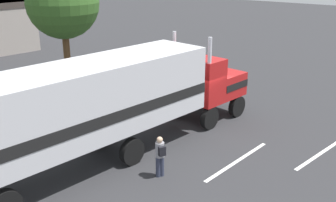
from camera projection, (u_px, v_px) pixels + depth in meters
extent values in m
plane|color=#2D2D30|center=(199.00, 122.00, 20.46)|extent=(120.00, 120.00, 0.00)
cube|color=silver|center=(237.00, 161.00, 16.48)|extent=(4.39, 0.63, 0.01)
cube|color=silver|center=(322.00, 153.00, 17.21)|extent=(4.36, 0.95, 0.01)
cube|color=#B21919|center=(217.00, 82.00, 21.16)|extent=(2.14, 2.73, 1.20)
cube|color=#B21919|center=(198.00, 79.00, 19.90)|extent=(1.74, 2.67, 2.20)
cube|color=silver|center=(228.00, 78.00, 21.79)|extent=(0.38, 2.09, 1.08)
cube|color=black|center=(217.00, 81.00, 21.14)|extent=(2.14, 2.77, 0.36)
cylinder|color=silver|center=(174.00, 65.00, 20.05)|extent=(0.18, 0.18, 3.40)
cylinder|color=silver|center=(209.00, 74.00, 18.61)|extent=(0.18, 0.18, 3.40)
cube|color=silver|center=(92.00, 99.00, 15.40)|extent=(10.76, 4.07, 2.80)
cube|color=black|center=(92.00, 109.00, 15.54)|extent=(10.77, 4.11, 0.44)
cylinder|color=silver|center=(184.00, 95.00, 21.45)|extent=(1.38, 0.82, 0.64)
cylinder|color=black|center=(204.00, 97.00, 22.46)|extent=(1.13, 0.45, 1.10)
cylinder|color=black|center=(237.00, 106.00, 21.02)|extent=(1.13, 0.45, 1.10)
cylinder|color=black|center=(176.00, 107.00, 20.90)|extent=(1.13, 0.45, 1.10)
cylinder|color=black|center=(209.00, 118.00, 19.46)|extent=(1.13, 0.45, 1.10)
cylinder|color=black|center=(99.00, 136.00, 17.54)|extent=(1.13, 0.45, 1.10)
cylinder|color=black|center=(132.00, 151.00, 16.10)|extent=(1.13, 0.45, 1.10)
cylinder|color=#2D3347|center=(158.00, 167.00, 15.21)|extent=(0.18, 0.18, 0.82)
cylinder|color=#2D3347|center=(162.00, 166.00, 15.27)|extent=(0.18, 0.18, 0.82)
cylinder|color=gray|center=(160.00, 150.00, 15.00)|extent=(0.34, 0.34, 0.58)
sphere|color=tan|center=(160.00, 140.00, 14.87)|extent=(0.23, 0.23, 0.23)
cube|color=black|center=(162.00, 151.00, 14.82)|extent=(0.30, 0.27, 0.36)
cylinder|color=brown|center=(67.00, 55.00, 26.56)|extent=(0.44, 0.44, 3.60)
sphere|color=#356025|center=(63.00, 2.00, 25.43)|extent=(4.61, 4.61, 4.61)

